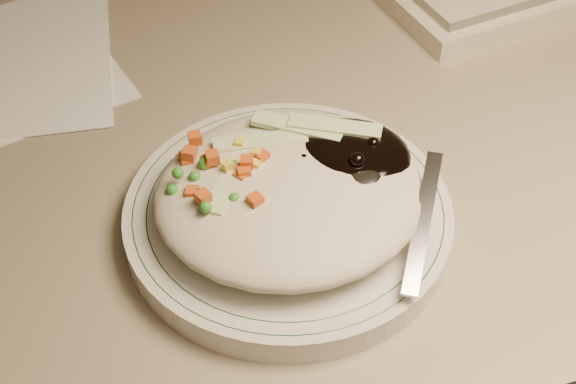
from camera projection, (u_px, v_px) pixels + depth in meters
name	position (u px, v px, depth m)	size (l,w,h in m)	color
desk	(326.00, 220.00, 0.87)	(1.40, 0.70, 0.74)	gray
plate	(288.00, 217.00, 0.59)	(0.24, 0.24, 0.02)	silver
plate_rim	(288.00, 208.00, 0.58)	(0.23, 0.23, 0.00)	#144723
meal	(294.00, 186.00, 0.56)	(0.21, 0.19, 0.05)	#B7AE94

